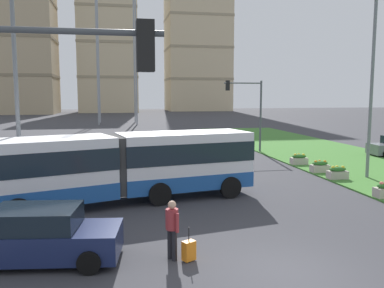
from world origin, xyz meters
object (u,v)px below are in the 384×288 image
at_px(apartment_tower_west, 10,40).
at_px(apartment_tower_westcentre, 108,46).
at_px(flower_planter_4, 320,166).
at_px(apartment_tower_centre, 197,20).
at_px(articulated_bus, 125,165).
at_px(flower_planter_5, 299,159).
at_px(flower_planter_3, 337,173).
at_px(streetlight_left, 16,88).
at_px(pedestrian_crossing, 172,226).
at_px(car_navy_sedan, 40,236).
at_px(streetlight_median, 372,81).
at_px(traffic_light_far_right, 249,104).
at_px(car_white_van, 95,146).
at_px(rolling_suitcase, 189,250).

bearing_deg(apartment_tower_west, apartment_tower_westcentre, 17.35).
bearing_deg(flower_planter_4, apartment_tower_centre, 82.79).
relative_size(articulated_bus, flower_planter_5, 10.93).
height_order(articulated_bus, apartment_tower_centre, apartment_tower_centre).
bearing_deg(flower_planter_3, streetlight_left, -173.54).
height_order(articulated_bus, pedestrian_crossing, articulated_bus).
bearing_deg(apartment_tower_west, car_navy_sedan, -76.56).
bearing_deg(pedestrian_crossing, flower_planter_3, 40.92).
height_order(streetlight_left, streetlight_median, streetlight_median).
height_order(traffic_light_far_right, streetlight_median, streetlight_median).
bearing_deg(flower_planter_4, car_white_van, 143.32).
bearing_deg(streetlight_median, apartment_tower_west, 113.89).
xyz_separation_m(flower_planter_5, traffic_light_far_right, (-1.42, 6.45, 3.59)).
bearing_deg(flower_planter_4, traffic_light_far_right, 98.65).
bearing_deg(pedestrian_crossing, rolling_suitcase, -23.96).
relative_size(articulated_bus, flower_planter_3, 10.93).
bearing_deg(apartment_tower_centre, flower_planter_4, -97.21).
height_order(articulated_bus, car_white_van, articulated_bus).
height_order(pedestrian_crossing, flower_planter_3, pedestrian_crossing).
bearing_deg(flower_planter_5, traffic_light_far_right, 102.38).
bearing_deg(streetlight_median, flower_planter_3, -177.19).
bearing_deg(flower_planter_4, car_navy_sedan, -143.38).
xyz_separation_m(flower_planter_4, apartment_tower_centre, (12.72, 100.55, 26.89)).
height_order(articulated_bus, traffic_light_far_right, traffic_light_far_right).
xyz_separation_m(articulated_bus, streetlight_left, (-4.51, 0.71, 3.38)).
bearing_deg(articulated_bus, flower_planter_5, 32.20).
bearing_deg(streetlight_median, apartment_tower_centre, 83.97).
distance_m(car_white_van, flower_planter_4, 17.19).
height_order(flower_planter_4, streetlight_median, streetlight_median).
relative_size(articulated_bus, traffic_light_far_right, 2.04).
xyz_separation_m(car_white_van, streetlight_left, (-2.46, -14.09, 4.28)).
bearing_deg(apartment_tower_west, flower_planter_4, -66.69).
height_order(flower_planter_5, streetlight_median, streetlight_median).
xyz_separation_m(pedestrian_crossing, streetlight_median, (12.48, 9.26, 4.49)).
xyz_separation_m(pedestrian_crossing, flower_planter_5, (10.58, 14.01, -0.58)).
relative_size(car_navy_sedan, pedestrian_crossing, 2.65).
xyz_separation_m(car_white_van, apartment_tower_centre, (26.51, 90.29, 26.56)).
relative_size(streetlight_median, apartment_tower_centre, 0.18).
relative_size(articulated_bus, flower_planter_4, 10.93).
xyz_separation_m(flower_planter_5, streetlight_left, (-16.24, -6.68, 4.61)).
height_order(car_navy_sedan, apartment_tower_centre, apartment_tower_centre).
relative_size(traffic_light_far_right, apartment_tower_westcentre, 0.16).
height_order(rolling_suitcase, flower_planter_5, rolling_suitcase).
xyz_separation_m(car_white_van, flower_planter_4, (13.78, -10.27, -0.33)).
bearing_deg(streetlight_median, car_navy_sedan, -151.66).
bearing_deg(car_navy_sedan, apartment_tower_centre, 76.35).
bearing_deg(apartment_tower_centre, flower_planter_5, -97.42).
height_order(flower_planter_4, apartment_tower_west, apartment_tower_west).
xyz_separation_m(flower_planter_3, flower_planter_5, (0.00, 4.84, 0.00)).
xyz_separation_m(streetlight_left, streetlight_median, (18.14, 1.93, 0.46)).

